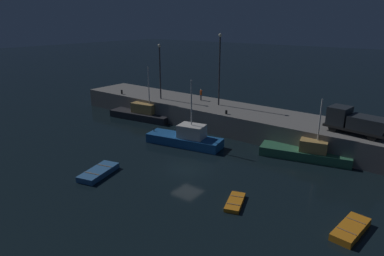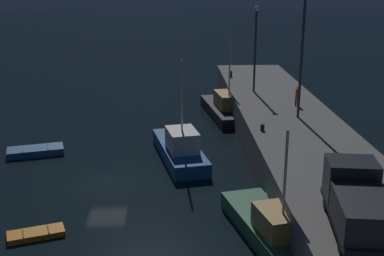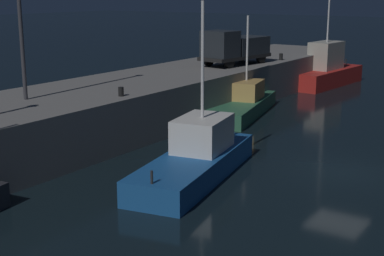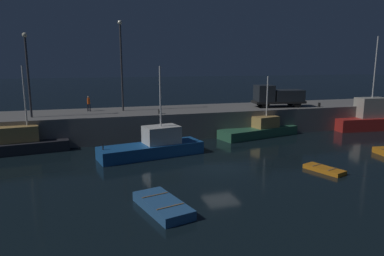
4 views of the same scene
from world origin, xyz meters
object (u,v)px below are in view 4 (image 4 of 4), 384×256
object	(u,v)px
fishing_trawler_red	(260,130)
dockworker	(89,103)
bollard_east	(319,105)
fishing_boat_orange	(370,119)
dinghy_red_small	(163,205)
lamp_post_east	(121,60)
bollard_west	(160,112)
lamp_post_west	(27,68)
fishing_boat_white	(154,146)
utility_truck	(277,96)
fishing_boat_blue	(12,144)
rowboat_white_mid	(324,169)

from	to	relation	value
fishing_trawler_red	dockworker	size ratio (longest dim) A/B	5.84
dockworker	bollard_east	xyz separation A→B (m)	(25.49, -4.05, -0.66)
fishing_boat_orange	dinghy_red_small	world-z (taller)	fishing_boat_orange
lamp_post_east	bollard_west	bearing A→B (deg)	-45.14
dinghy_red_small	lamp_post_west	world-z (taller)	lamp_post_west
lamp_post_west	bollard_west	bearing A→B (deg)	-6.19
fishing_boat_white	lamp_post_east	distance (m)	11.66
fishing_trawler_red	dinghy_red_small	size ratio (longest dim) A/B	2.10
utility_truck	dockworker	world-z (taller)	utility_truck
fishing_boat_blue	rowboat_white_mid	world-z (taller)	fishing_boat_blue
rowboat_white_mid	bollard_west	size ratio (longest dim) A/B	6.64
fishing_boat_blue	fishing_boat_white	distance (m)	12.58
dockworker	lamp_post_east	bearing A→B (deg)	-12.07
dockworker	bollard_west	world-z (taller)	dockworker
fishing_trawler_red	lamp_post_west	bearing A→B (deg)	173.73
lamp_post_east	dockworker	size ratio (longest dim) A/B	5.83
dinghy_red_small	fishing_boat_blue	bearing A→B (deg)	123.00
fishing_boat_blue	bollard_west	size ratio (longest dim) A/B	21.11
fishing_boat_orange	rowboat_white_mid	xyz separation A→B (m)	(-15.49, -12.23, -1.09)
dockworker	fishing_boat_blue	bearing A→B (deg)	-141.76
rowboat_white_mid	bollard_west	bearing A→B (deg)	124.73
dinghy_red_small	utility_truck	distance (m)	25.51
fishing_boat_white	rowboat_white_mid	world-z (taller)	fishing_boat_white
bollard_west	dinghy_red_small	bearing A→B (deg)	-101.07
fishing_boat_orange	dockworker	bearing A→B (deg)	170.40
fishing_trawler_red	dockworker	xyz separation A→B (m)	(-17.36, 5.23, 2.88)
fishing_boat_blue	bollard_east	bearing A→B (deg)	2.07
fishing_boat_white	utility_truck	world-z (taller)	fishing_boat_white
rowboat_white_mid	dockworker	xyz separation A→B (m)	(-16.16, 17.58, 3.46)
bollard_west	utility_truck	bearing A→B (deg)	6.27
utility_truck	fishing_boat_blue	bearing A→B (deg)	-174.38
lamp_post_west	utility_truck	world-z (taller)	lamp_post_west
fishing_boat_orange	bollard_east	bearing A→B (deg)	168.06
fishing_boat_blue	lamp_post_west	size ratio (longest dim) A/B	1.28
dinghy_red_small	utility_truck	bearing A→B (deg)	46.45
rowboat_white_mid	dinghy_red_small	size ratio (longest dim) A/B	0.70
lamp_post_west	bollard_west	world-z (taller)	lamp_post_west
lamp_post_east	utility_truck	bearing A→B (deg)	-5.76
fishing_trawler_red	lamp_post_east	xyz separation A→B (m)	(-13.87, 4.49, 7.32)
lamp_post_east	dockworker	world-z (taller)	lamp_post_east
lamp_post_west	lamp_post_east	bearing A→B (deg)	13.00
fishing_boat_orange	fishing_boat_white	bearing A→B (deg)	-170.53
fishing_boat_blue	bollard_west	xyz separation A→B (m)	(13.40, 1.16, 2.16)
fishing_trawler_red	lamp_post_east	world-z (taller)	lamp_post_east
fishing_boat_blue	bollard_east	size ratio (longest dim) A/B	19.58
dinghy_red_small	fishing_trawler_red	bearing A→B (deg)	48.33
fishing_trawler_red	lamp_post_west	distance (m)	23.61
bollard_east	lamp_post_west	bearing A→B (deg)	177.58
lamp_post_east	dockworker	xyz separation A→B (m)	(-3.49, 0.75, -4.43)
fishing_trawler_red	fishing_boat_blue	bearing A→B (deg)	179.95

